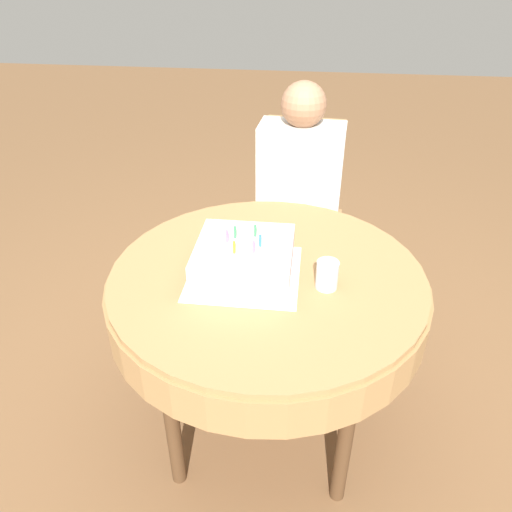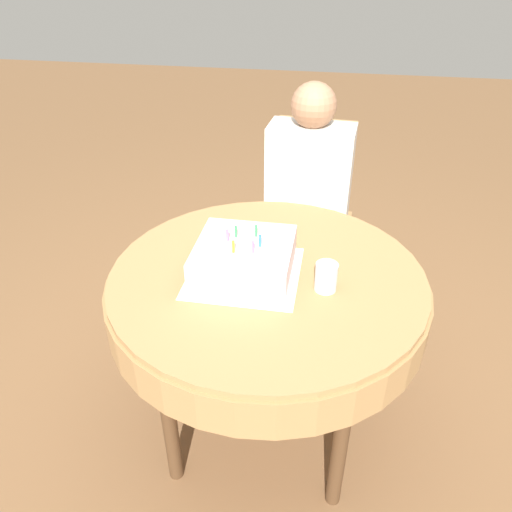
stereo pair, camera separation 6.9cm
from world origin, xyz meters
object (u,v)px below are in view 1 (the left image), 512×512
at_px(person, 299,185).
at_px(drinking_glass, 327,275).
at_px(birthday_cake, 244,259).
at_px(chair, 300,211).

height_order(person, drinking_glass, person).
bearing_deg(birthday_cake, person, 79.75).
bearing_deg(drinking_glass, person, 98.23).
height_order(chair, birthday_cake, chair).
height_order(chair, drinking_glass, chair).
relative_size(person, birthday_cake, 3.81).
height_order(person, birthday_cake, person).
bearing_deg(chair, birthday_cake, -95.23).
bearing_deg(person, birthday_cake, -95.85).
bearing_deg(drinking_glass, chair, 96.95).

